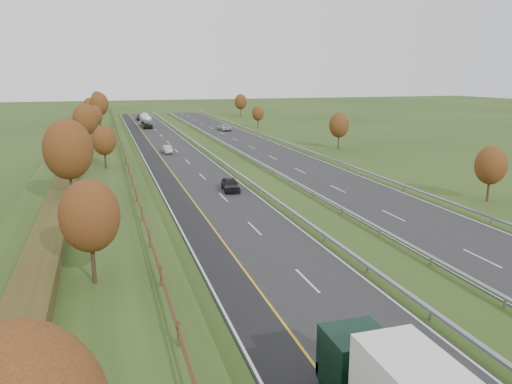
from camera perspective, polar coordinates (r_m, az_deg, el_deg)
ground at (r=76.02m, az=-2.29°, el=3.20°), size 400.00×400.00×0.00m
near_carriageway at (r=79.30m, az=-8.83°, el=3.49°), size 10.50×200.00×0.04m
far_carriageway at (r=83.20m, az=2.51°, el=4.10°), size 10.50×200.00×0.04m
hard_shoulder at (r=78.87m, az=-11.53°, el=3.33°), size 3.00×200.00×0.04m
lane_markings at (r=80.31m, az=-4.29°, el=3.76°), size 26.75×200.00×0.01m
embankment_left at (r=78.40m, az=-18.31°, el=3.59°), size 12.00×200.00×2.00m
hedge_left at (r=78.25m, az=-19.86°, el=4.60°), size 2.20×180.00×1.10m
fence_left at (r=77.75m, az=-15.08°, el=5.02°), size 0.12×189.06×1.20m
median_barrier_near at (r=80.19m, az=-4.80°, el=4.14°), size 0.32×200.00×0.71m
median_barrier_far at (r=81.40m, az=-1.29°, el=4.32°), size 0.32×200.00×0.71m
outer_barrier_far at (r=85.20m, az=6.20°, el=4.65°), size 0.32×200.00×0.71m
trees_left at (r=74.37m, az=-18.37°, el=7.27°), size 6.64×164.30×7.66m
trees_far at (r=114.50m, az=3.95°, el=8.73°), size 8.45×118.60×7.12m
road_tanker at (r=132.69m, az=-12.46°, el=8.05°), size 2.40×11.22×3.46m
car_dark_near at (r=58.35m, az=-2.95°, el=0.91°), size 2.23×4.69×1.55m
car_silver_mid at (r=87.75m, az=-10.11°, el=4.83°), size 1.53×4.06×1.32m
car_small_far at (r=153.33m, az=-13.07°, el=8.31°), size 2.42×5.66×1.63m
car_oncoming at (r=121.91m, az=-3.67°, el=7.38°), size 2.91×5.50×1.47m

